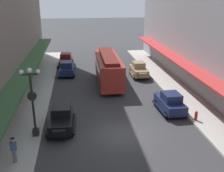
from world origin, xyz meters
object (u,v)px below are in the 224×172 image
object	(u,v)px
parked_car_1	(67,68)
parked_car_2	(170,102)
pedestrian_1	(14,150)
fire_hydrant	(196,116)
parked_car_0	(66,60)
parked_car_4	(61,118)
streetcar	(108,68)
lamp_post_with_clock	(32,100)
parked_car_3	(139,69)

from	to	relation	value
parked_car_1	parked_car_2	distance (m)	15.81
pedestrian_1	fire_hydrant	bearing A→B (deg)	16.52
parked_car_0	pedestrian_1	size ratio (longest dim) A/B	2.59
parked_car_4	streetcar	xyz separation A→B (m)	(4.93, 10.74, 0.96)
parked_car_0	parked_car_2	bearing A→B (deg)	-60.88
fire_hydrant	parked_car_0	bearing A→B (deg)	119.63
parked_car_0	parked_car_2	distance (m)	19.92
lamp_post_with_clock	pedestrian_1	xyz separation A→B (m)	(-0.83, -3.23, -1.97)
parked_car_1	parked_car_3	world-z (taller)	same
parked_car_1	pedestrian_1	distance (m)	19.16
parked_car_0	parked_car_3	xyz separation A→B (m)	(9.37, -6.45, 0.00)
parked_car_0	streetcar	world-z (taller)	streetcar
parked_car_0	parked_car_2	world-z (taller)	same
parked_car_1	lamp_post_with_clock	xyz separation A→B (m)	(-1.87, -15.73, 2.04)
parked_car_2	fire_hydrant	xyz separation A→B (m)	(1.47, -2.23, -0.38)
parked_car_2	fire_hydrant	bearing A→B (deg)	-56.55
streetcar	pedestrian_1	size ratio (longest dim) A/B	5.77
parked_car_3	parked_car_2	bearing A→B (deg)	-88.30
streetcar	parked_car_4	bearing A→B (deg)	-114.64
parked_car_3	streetcar	bearing A→B (deg)	-152.17
parked_car_1	streetcar	world-z (taller)	streetcar
parked_car_1	parked_car_4	bearing A→B (deg)	-90.08
parked_car_2	lamp_post_with_clock	bearing A→B (deg)	-164.99
parked_car_4	pedestrian_1	distance (m)	5.03
parked_car_4	lamp_post_with_clock	size ratio (longest dim) A/B	0.83
parked_car_1	parked_car_3	xyz separation A→B (m)	(9.08, -1.76, 0.00)
lamp_post_with_clock	fire_hydrant	xyz separation A→B (m)	(12.75, 0.79, -2.42)
fire_hydrant	parked_car_4	bearing A→B (deg)	178.78
parked_car_0	lamp_post_with_clock	distance (m)	20.59
parked_car_1	fire_hydrant	distance (m)	18.48
parked_car_4	pedestrian_1	size ratio (longest dim) A/B	2.57
parked_car_2	parked_car_4	size ratio (longest dim) A/B	1.00
parked_car_0	lamp_post_with_clock	world-z (taller)	lamp_post_with_clock
parked_car_0	parked_car_1	bearing A→B (deg)	-86.51
fire_hydrant	streetcar	bearing A→B (deg)	118.55
parked_car_2	streetcar	distance (m)	9.88
parked_car_2	lamp_post_with_clock	world-z (taller)	lamp_post_with_clock
parked_car_3	parked_car_0	bearing A→B (deg)	145.43
parked_car_1	fire_hydrant	world-z (taller)	parked_car_1
fire_hydrant	parked_car_1	bearing A→B (deg)	126.06
fire_hydrant	pedestrian_1	xyz separation A→B (m)	(-13.58, -4.03, 0.45)
parked_car_3	fire_hydrant	bearing A→B (deg)	-82.23
streetcar	pedestrian_1	xyz separation A→B (m)	(-7.61, -15.00, -0.89)
parked_car_1	parked_car_2	xyz separation A→B (m)	(9.41, -12.71, 0.00)
streetcar	parked_car_1	bearing A→B (deg)	141.06
parked_car_2	lamp_post_with_clock	size ratio (longest dim) A/B	0.84
parked_car_1	lamp_post_with_clock	world-z (taller)	lamp_post_with_clock
streetcar	lamp_post_with_clock	xyz separation A→B (m)	(-6.78, -11.77, 1.08)
parked_car_1	fire_hydrant	bearing A→B (deg)	-53.94
lamp_post_with_clock	pedestrian_1	size ratio (longest dim) A/B	3.09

